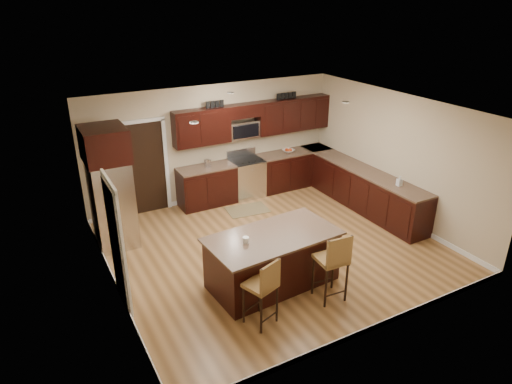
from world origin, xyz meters
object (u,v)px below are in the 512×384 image
stool_right (334,260)px  stool_left (264,285)px  refrigerator (110,186)px  range (246,177)px  island (273,261)px

stool_right → stool_left: bearing=-176.6°
refrigerator → range: bearing=13.7°
island → refrigerator: (-2.00, 2.65, 0.78)m
range → stool_left: bearing=-114.4°
stool_left → range: bearing=46.4°
stool_left → stool_right: stool_right is taller
stool_right → refrigerator: (-2.59, 3.50, 0.47)m
refrigerator → island: bearing=-53.0°
range → stool_right: stool_right is taller
stool_left → refrigerator: size_ratio=0.47×
refrigerator → stool_left: bearing=-68.9°
island → stool_left: bearing=-131.5°
range → island: 3.69m
island → stool_left: size_ratio=2.05×
stool_left → refrigerator: (-1.35, 3.49, 0.53)m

